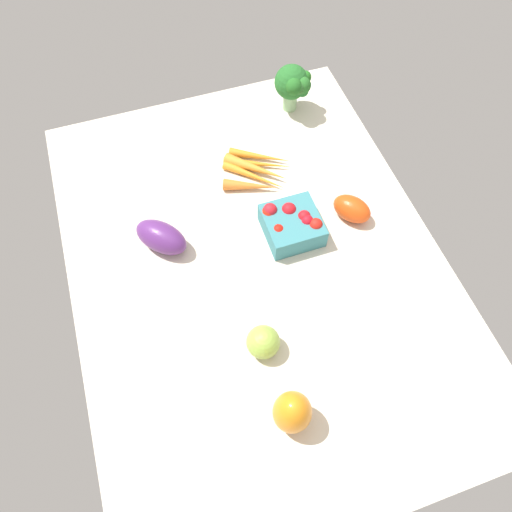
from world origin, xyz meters
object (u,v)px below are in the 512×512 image
at_px(eggplant, 161,237).
at_px(berry_basket, 291,224).
at_px(heirloom_tomato_green, 263,342).
at_px(roma_tomato, 352,209).
at_px(bell_pepper_orange, 292,412).
at_px(broccoli_head, 294,84).
at_px(carrot_bunch, 256,171).

distance_m(eggplant, berry_basket, 0.27).
bearing_deg(eggplant, heirloom_tomato_green, -19.22).
relative_size(heirloom_tomato_green, roma_tomato, 0.73).
xyz_separation_m(heirloom_tomato_green, bell_pepper_orange, (-0.14, -0.00, 0.02)).
bearing_deg(broccoli_head, eggplant, 126.26).
bearing_deg(bell_pepper_orange, roma_tomato, -37.28).
xyz_separation_m(berry_basket, carrot_bunch, (0.18, 0.02, -0.02)).
bearing_deg(roma_tomato, carrot_bunch, 4.25).
bearing_deg(broccoli_head, carrot_bunch, 138.12).
height_order(berry_basket, roma_tomato, berry_basket).
relative_size(heirloom_tomato_green, berry_basket, 0.54).
bearing_deg(carrot_bunch, berry_basket, -173.05).
relative_size(bell_pepper_orange, carrot_bunch, 0.58).
xyz_separation_m(bell_pepper_orange, carrot_bunch, (0.54, -0.12, -0.04)).
height_order(broccoli_head, heirloom_tomato_green, broccoli_head).
bearing_deg(berry_basket, eggplant, 78.80).
height_order(carrot_bunch, roma_tomato, roma_tomato).
relative_size(heirloom_tomato_green, carrot_bunch, 0.35).
height_order(eggplant, bell_pepper_orange, bell_pepper_orange).
distance_m(heirloom_tomato_green, carrot_bunch, 0.42).
height_order(eggplant, carrot_bunch, eggplant).
height_order(bell_pepper_orange, carrot_bunch, bell_pepper_orange).
height_order(broccoli_head, bell_pepper_orange, broccoli_head).
height_order(eggplant, broccoli_head, broccoli_head).
distance_m(broccoli_head, heirloom_tomato_green, 0.64).
distance_m(eggplant, carrot_bunch, 0.28).
height_order(heirloom_tomato_green, bell_pepper_orange, bell_pepper_orange).
xyz_separation_m(eggplant, roma_tomato, (-0.06, -0.41, -0.00)).
bearing_deg(heirloom_tomato_green, carrot_bunch, -16.59).
distance_m(eggplant, broccoli_head, 0.50).
bearing_deg(roma_tomato, heirloom_tomato_green, 91.45).
height_order(heirloom_tomato_green, carrot_bunch, heirloom_tomato_green).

